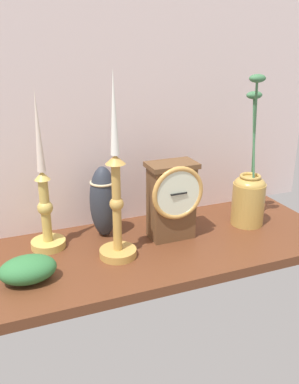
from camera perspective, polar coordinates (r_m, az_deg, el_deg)
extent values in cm
cube|color=brown|center=(104.19, -1.27, -8.03)|extent=(100.00, 36.00, 2.40)
cube|color=silver|center=(110.23, -4.90, 12.05)|extent=(120.00, 2.00, 65.00)
cube|color=brown|center=(105.27, 2.94, -1.48)|extent=(10.76, 6.72, 18.42)
cube|color=brown|center=(102.01, 3.04, 3.64)|extent=(12.05, 7.52, 1.20)
torus|color=tan|center=(100.69, 3.87, -0.16)|extent=(13.33, 1.21, 13.33)
cylinder|color=#E5EECE|center=(100.61, 3.90, -0.18)|extent=(11.15, 0.40, 11.15)
cube|color=black|center=(100.36, 3.97, -0.23)|extent=(4.26, 0.76, 0.30)
cylinder|color=#C39546|center=(99.59, -4.27, -8.16)|extent=(8.64, 8.64, 1.80)
cylinder|color=#C39546|center=(94.73, -4.44, -2.19)|extent=(2.01, 2.01, 20.64)
sphere|color=#C39546|center=(94.34, -4.46, -1.61)|extent=(3.22, 3.22, 3.22)
cone|color=#C39546|center=(90.97, -4.64, 4.40)|extent=(4.47, 4.47, 2.00)
cone|color=white|center=(88.73, -4.82, 10.61)|extent=(1.92, 1.92, 17.97)
cylinder|color=tan|center=(106.14, -13.47, -6.80)|extent=(8.32, 8.32, 1.80)
cylinder|color=tan|center=(102.54, -13.86, -2.49)|extent=(2.29, 2.29, 15.53)
sphere|color=tan|center=(102.24, -13.90, -2.09)|extent=(3.66, 3.66, 3.66)
cone|color=tan|center=(99.53, -14.29, 2.16)|extent=(3.64, 3.64, 2.00)
cone|color=beige|center=(96.88, -14.82, 7.99)|extent=(1.95, 1.95, 18.74)
cylinder|color=#B99345|center=(116.73, 13.14, -1.58)|extent=(8.72, 8.72, 11.51)
ellipsoid|color=#B99345|center=(114.74, 13.37, 1.09)|extent=(8.28, 8.28, 4.14)
torus|color=#B99345|center=(114.09, 13.46, 2.07)|extent=(5.66, 5.66, 0.86)
cylinder|color=#3B6E45|center=(111.35, 13.90, 7.12)|extent=(1.87, 5.07, 20.33)
ellipsoid|color=#3B6E45|center=(111.70, 13.95, 12.57)|extent=(4.40, 2.80, 2.00)
cylinder|color=#3B6E45|center=(110.87, 14.00, 8.26)|extent=(4.42, 4.38, 24.84)
ellipsoid|color=#3B6E45|center=(106.38, 14.32, 14.64)|extent=(4.40, 2.80, 2.00)
ellipsoid|color=#2B303B|center=(106.46, -6.23, -1.31)|extent=(6.87, 6.87, 18.47)
torus|color=#CCB78C|center=(104.66, -6.34, 1.32)|extent=(6.44, 6.44, 0.60)
ellipsoid|color=#30723B|center=(92.60, -16.09, -10.01)|extent=(11.92, 8.34, 5.60)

